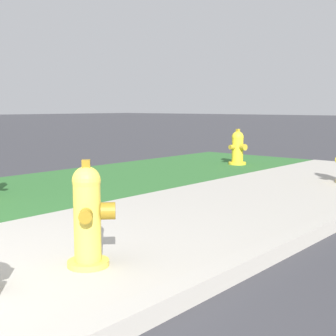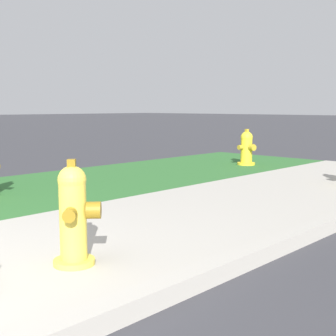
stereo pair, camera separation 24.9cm
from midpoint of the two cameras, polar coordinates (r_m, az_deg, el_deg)
fire_hydrant_near_corner at (r=9.11m, az=10.34°, el=2.40°), size 0.41×0.39×0.69m
fire_hydrant_far_end at (r=3.30m, az=-9.29°, el=-5.73°), size 0.34×0.34×0.76m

